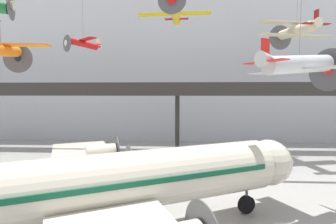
{
  "coord_description": "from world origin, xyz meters",
  "views": [
    {
      "loc": [
        0.76,
        -13.77,
        8.87
      ],
      "look_at": [
        -0.45,
        8.57,
        7.22
      ],
      "focal_mm": 28.0,
      "sensor_mm": 36.0,
      "label": 1
    }
  ],
  "objects_px": {
    "airliner_silver_main": "(82,188)",
    "suspended_plane_red_highwing": "(83,43)",
    "suspended_plane_yellow_lowwing": "(174,12)",
    "suspended_plane_silver_racer": "(299,65)",
    "suspended_plane_cream_biplane": "(296,30)",
    "suspended_plane_orange_highwing": "(1,49)"
  },
  "relations": [
    {
      "from": "suspended_plane_orange_highwing",
      "to": "suspended_plane_yellow_lowwing",
      "type": "xyz_separation_m",
      "value": [
        12.4,
        15.26,
        7.08
      ]
    },
    {
      "from": "airliner_silver_main",
      "to": "suspended_plane_orange_highwing",
      "type": "xyz_separation_m",
      "value": [
        -7.82,
        4.93,
        8.55
      ]
    },
    {
      "from": "airliner_silver_main",
      "to": "suspended_plane_red_highwing",
      "type": "height_order",
      "value": "suspended_plane_red_highwing"
    },
    {
      "from": "suspended_plane_red_highwing",
      "to": "suspended_plane_yellow_lowwing",
      "type": "xyz_separation_m",
      "value": [
        12.53,
        -1.45,
        3.57
      ]
    },
    {
      "from": "suspended_plane_silver_racer",
      "to": "suspended_plane_yellow_lowwing",
      "type": "distance_m",
      "value": 19.35
    },
    {
      "from": "suspended_plane_cream_biplane",
      "to": "suspended_plane_silver_racer",
      "type": "bearing_deg",
      "value": 145.65
    },
    {
      "from": "airliner_silver_main",
      "to": "suspended_plane_red_highwing",
      "type": "distance_m",
      "value": 26.02
    },
    {
      "from": "suspended_plane_red_highwing",
      "to": "suspended_plane_silver_racer",
      "type": "bearing_deg",
      "value": 94.33
    },
    {
      "from": "suspended_plane_orange_highwing",
      "to": "suspended_plane_cream_biplane",
      "type": "distance_m",
      "value": 33.28
    },
    {
      "from": "suspended_plane_orange_highwing",
      "to": "suspended_plane_yellow_lowwing",
      "type": "bearing_deg",
      "value": -46.5
    },
    {
      "from": "suspended_plane_red_highwing",
      "to": "suspended_plane_orange_highwing",
      "type": "bearing_deg",
      "value": 41.17
    },
    {
      "from": "airliner_silver_main",
      "to": "suspended_plane_cream_biplane",
      "type": "distance_m",
      "value": 32.75
    },
    {
      "from": "suspended_plane_red_highwing",
      "to": "suspended_plane_cream_biplane",
      "type": "bearing_deg",
      "value": 130.83
    },
    {
      "from": "airliner_silver_main",
      "to": "suspended_plane_yellow_lowwing",
      "type": "height_order",
      "value": "suspended_plane_yellow_lowwing"
    },
    {
      "from": "suspended_plane_silver_racer",
      "to": "suspended_plane_orange_highwing",
      "type": "xyz_separation_m",
      "value": [
        -21.82,
        -0.53,
        1.2
      ]
    },
    {
      "from": "airliner_silver_main",
      "to": "suspended_plane_red_highwing",
      "type": "xyz_separation_m",
      "value": [
        -7.95,
        21.64,
        12.05
      ]
    },
    {
      "from": "suspended_plane_cream_biplane",
      "to": "suspended_plane_red_highwing",
      "type": "xyz_separation_m",
      "value": [
        -28.46,
        -0.05,
        -1.4
      ]
    },
    {
      "from": "airliner_silver_main",
      "to": "suspended_plane_orange_highwing",
      "type": "bearing_deg",
      "value": 122.18
    },
    {
      "from": "suspended_plane_yellow_lowwing",
      "to": "suspended_plane_silver_racer",
      "type": "bearing_deg",
      "value": 35.69
    },
    {
      "from": "airliner_silver_main",
      "to": "suspended_plane_silver_racer",
      "type": "relative_size",
      "value": 2.42
    },
    {
      "from": "suspended_plane_silver_racer",
      "to": "suspended_plane_yellow_lowwing",
      "type": "height_order",
      "value": "suspended_plane_yellow_lowwing"
    },
    {
      "from": "airliner_silver_main",
      "to": "suspended_plane_orange_highwing",
      "type": "distance_m",
      "value": 12.59
    }
  ]
}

